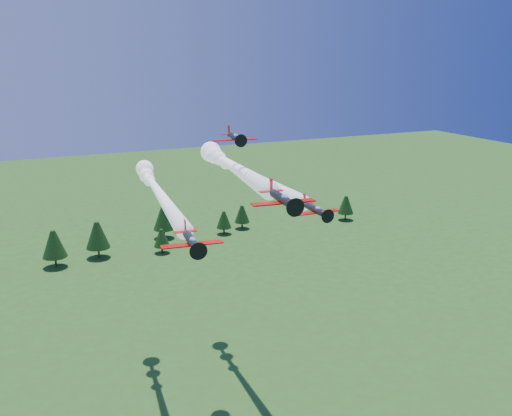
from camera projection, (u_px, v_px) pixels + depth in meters
name	position (u px, v px, depth m)	size (l,w,h in m)	color
plane_lead	(230.00, 165.00, 92.45)	(9.66, 42.20, 3.70)	black
plane_left	(157.00, 190.00, 104.48)	(11.55, 55.80, 3.70)	black
plane_right	(242.00, 171.00, 111.61)	(7.31, 55.15, 3.70)	black
plane_slot	(235.00, 137.00, 85.40)	(6.80, 7.39, 2.38)	black
treeline	(100.00, 235.00, 183.59)	(179.73, 21.23, 11.85)	#382314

